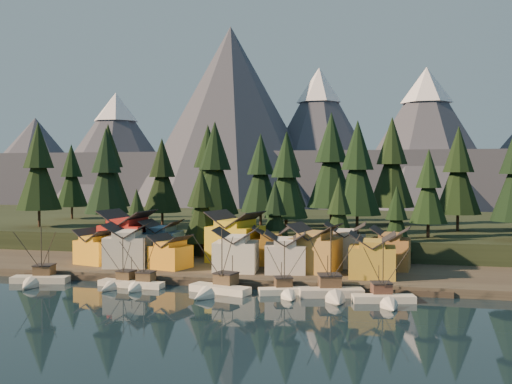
% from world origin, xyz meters
% --- Properties ---
extents(ground, '(500.00, 500.00, 0.00)m').
position_xyz_m(ground, '(0.00, 0.00, 0.00)').
color(ground, black).
rests_on(ground, ground).
extents(shore_strip, '(400.00, 50.00, 1.50)m').
position_xyz_m(shore_strip, '(0.00, 40.00, 0.75)').
color(shore_strip, '#332D25').
rests_on(shore_strip, ground).
extents(hillside, '(420.00, 100.00, 6.00)m').
position_xyz_m(hillside, '(0.00, 90.00, 3.00)').
color(hillside, black).
rests_on(hillside, ground).
extents(dock, '(80.00, 4.00, 1.00)m').
position_xyz_m(dock, '(0.00, 16.50, 0.50)').
color(dock, '#40392E').
rests_on(dock, ground).
extents(mountain_ridge, '(560.00, 190.00, 90.00)m').
position_xyz_m(mountain_ridge, '(-4.20, 213.59, 26.06)').
color(mountain_ridge, '#4B5060').
rests_on(mountain_ridge, ground).
extents(boat_0, '(11.11, 11.74, 11.65)m').
position_xyz_m(boat_0, '(-33.74, 9.75, 2.14)').
color(boat_0, beige).
rests_on(boat_0, ground).
extents(boat_1, '(8.95, 9.55, 9.95)m').
position_xyz_m(boat_1, '(-17.79, 10.47, 1.87)').
color(boat_1, beige).
rests_on(boat_1, ground).
extents(boat_2, '(7.86, 8.54, 10.01)m').
position_xyz_m(boat_2, '(-13.40, 10.23, 1.99)').
color(boat_2, white).
rests_on(boat_2, ground).
extents(boat_3, '(11.45, 11.97, 12.04)m').
position_xyz_m(boat_3, '(1.09, 8.91, 2.22)').
color(boat_3, silver).
rests_on(boat_3, ground).
extents(boat_4, '(9.50, 9.86, 9.99)m').
position_xyz_m(boat_4, '(12.81, 10.68, 1.84)').
color(boat_4, white).
rests_on(boat_4, ground).
extents(boat_5, '(11.32, 11.87, 12.71)m').
position_xyz_m(boat_5, '(20.61, 10.48, 2.43)').
color(boat_5, beige).
rests_on(boat_5, ground).
extents(boat_6, '(10.47, 11.02, 10.69)m').
position_xyz_m(boat_6, '(29.08, 8.31, 1.93)').
color(boat_6, silver).
rests_on(boat_6, ground).
extents(house_front_0, '(8.67, 8.39, 7.19)m').
position_xyz_m(house_front_0, '(-30.22, 25.12, 5.28)').
color(house_front_0, gold).
rests_on(house_front_0, shore_strip).
extents(house_front_1, '(10.05, 9.80, 8.74)m').
position_xyz_m(house_front_1, '(-22.29, 23.38, 6.09)').
color(house_front_1, silver).
rests_on(house_front_1, shore_strip).
extents(house_front_2, '(8.28, 8.32, 6.61)m').
position_xyz_m(house_front_2, '(-12.92, 23.34, 4.98)').
color(house_front_2, orange).
rests_on(house_front_2, shore_strip).
extents(house_front_3, '(8.88, 8.54, 8.27)m').
position_xyz_m(house_front_3, '(0.74, 22.99, 5.84)').
color(house_front_3, silver).
rests_on(house_front_3, shore_strip).
extents(house_front_4, '(8.87, 9.36, 7.77)m').
position_xyz_m(house_front_4, '(10.17, 24.21, 5.58)').
color(house_front_4, white).
rests_on(house_front_4, shore_strip).
extents(house_front_5, '(10.30, 9.69, 9.23)m').
position_xyz_m(house_front_5, '(15.72, 25.76, 6.35)').
color(house_front_5, '#A37C3A').
rests_on(house_front_5, shore_strip).
extents(house_front_6, '(8.34, 7.89, 8.20)m').
position_xyz_m(house_front_6, '(26.61, 22.54, 5.81)').
color(house_front_6, gold).
rests_on(house_front_6, shore_strip).
extents(house_back_0, '(10.64, 10.27, 10.83)m').
position_xyz_m(house_back_0, '(-26.15, 31.42, 7.19)').
color(house_back_0, '#A51F19').
rests_on(house_back_0, shore_strip).
extents(house_back_1, '(8.05, 8.15, 8.76)m').
position_xyz_m(house_back_1, '(-18.37, 31.85, 6.10)').
color(house_back_1, '#335A7A').
rests_on(house_back_1, shore_strip).
extents(house_back_2, '(12.22, 11.63, 10.80)m').
position_xyz_m(house_back_2, '(-2.42, 33.91, 7.17)').
color(house_back_2, gold).
rests_on(house_back_2, shore_strip).
extents(house_back_3, '(8.73, 8.02, 7.87)m').
position_xyz_m(house_back_3, '(5.70, 32.60, 5.64)').
color(house_back_3, '#B5862E').
rests_on(house_back_3, shore_strip).
extents(house_back_4, '(8.33, 8.01, 8.85)m').
position_xyz_m(house_back_4, '(20.87, 33.43, 6.14)').
color(house_back_4, beige).
rests_on(house_back_4, shore_strip).
extents(house_back_5, '(8.07, 8.16, 8.33)m').
position_xyz_m(house_back_5, '(29.81, 32.44, 5.87)').
color(house_back_5, olive).
rests_on(house_back_5, shore_strip).
extents(tree_hill_0, '(12.07, 12.07, 28.12)m').
position_xyz_m(tree_hill_0, '(-62.00, 52.00, 21.37)').
color(tree_hill_0, '#332319').
rests_on(tree_hill_0, hillside).
extents(tree_hill_1, '(12.31, 12.31, 28.68)m').
position_xyz_m(tree_hill_1, '(-50.00, 68.00, 21.68)').
color(tree_hill_1, '#332319').
rests_on(tree_hill_1, hillside).
extents(tree_hill_2, '(11.11, 11.11, 25.88)m').
position_xyz_m(tree_hill_2, '(-40.00, 48.00, 20.15)').
color(tree_hill_2, '#332319').
rests_on(tree_hill_2, hillside).
extents(tree_hill_3, '(10.23, 10.23, 23.84)m').
position_xyz_m(tree_hill_3, '(-30.00, 60.00, 19.03)').
color(tree_hill_3, '#332319').
rests_on(tree_hill_3, hillside).
extents(tree_hill_4, '(12.25, 12.25, 28.53)m').
position_xyz_m(tree_hill_4, '(-22.00, 75.00, 21.60)').
color(tree_hill_4, '#332319').
rests_on(tree_hill_4, hillside).
extents(tree_hill_5, '(11.63, 11.63, 27.10)m').
position_xyz_m(tree_hill_5, '(-12.00, 50.00, 20.81)').
color(tree_hill_5, '#332319').
rests_on(tree_hill_5, hillside).
extents(tree_hill_6, '(10.74, 10.74, 25.02)m').
position_xyz_m(tree_hill_6, '(-4.00, 65.00, 19.68)').
color(tree_hill_6, '#332319').
rests_on(tree_hill_6, hillside).
extents(tree_hill_7, '(10.29, 10.29, 23.98)m').
position_xyz_m(tree_hill_7, '(6.00, 48.00, 19.10)').
color(tree_hill_7, '#332319').
rests_on(tree_hill_7, hillside).
extents(tree_hill_8, '(13.26, 13.26, 30.89)m').
position_xyz_m(tree_hill_8, '(14.00, 72.00, 22.89)').
color(tree_hill_8, '#332319').
rests_on(tree_hill_8, hillside).
extents(tree_hill_9, '(11.65, 11.65, 27.15)m').
position_xyz_m(tree_hill_9, '(22.00, 55.00, 20.84)').
color(tree_hill_9, '#332319').
rests_on(tree_hill_9, hillside).
extents(tree_hill_10, '(12.91, 12.91, 30.07)m').
position_xyz_m(tree_hill_10, '(30.00, 80.00, 22.44)').
color(tree_hill_10, '#332319').
rests_on(tree_hill_10, hillside).
extents(tree_hill_11, '(8.55, 8.55, 19.92)m').
position_xyz_m(tree_hill_11, '(38.00, 50.00, 16.89)').
color(tree_hill_11, '#332319').
rests_on(tree_hill_11, hillside).
extents(tree_hill_12, '(11.21, 11.21, 26.12)m').
position_xyz_m(tree_hill_12, '(46.00, 66.00, 20.28)').
color(tree_hill_12, '#332319').
rests_on(tree_hill_12, hillside).
extents(tree_hill_15, '(11.48, 11.48, 26.74)m').
position_xyz_m(tree_hill_15, '(0.00, 82.00, 20.62)').
color(tree_hill_15, '#332319').
rests_on(tree_hill_15, hillside).
extents(tree_hill_16, '(10.09, 10.09, 23.52)m').
position_xyz_m(tree_hill_16, '(-68.00, 78.00, 18.85)').
color(tree_hill_16, '#332319').
rests_on(tree_hill_16, hillside).
extents(tree_shore_0, '(6.59, 6.59, 15.35)m').
position_xyz_m(tree_shore_0, '(-28.00, 40.00, 9.88)').
color(tree_shore_0, '#332319').
rests_on(tree_shore_0, shore_strip).
extents(tree_shore_1, '(8.60, 8.60, 20.03)m').
position_xyz_m(tree_shore_1, '(-12.00, 40.00, 12.44)').
color(tree_shore_1, '#332319').
rests_on(tree_shore_1, shore_strip).
extents(tree_shore_2, '(7.47, 7.47, 17.41)m').
position_xyz_m(tree_shore_2, '(5.00, 40.00, 11.01)').
color(tree_shore_2, '#332319').
rests_on(tree_shore_2, shore_strip).
extents(tree_shore_3, '(7.81, 7.81, 18.19)m').
position_xyz_m(tree_shore_3, '(19.00, 40.00, 11.44)').
color(tree_shore_3, '#332319').
rests_on(tree_shore_3, shore_strip).
extents(tree_shore_4, '(7.07, 7.07, 16.47)m').
position_xyz_m(tree_shore_4, '(31.00, 40.00, 10.49)').
color(tree_shore_4, '#332319').
rests_on(tree_shore_4, shore_strip).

